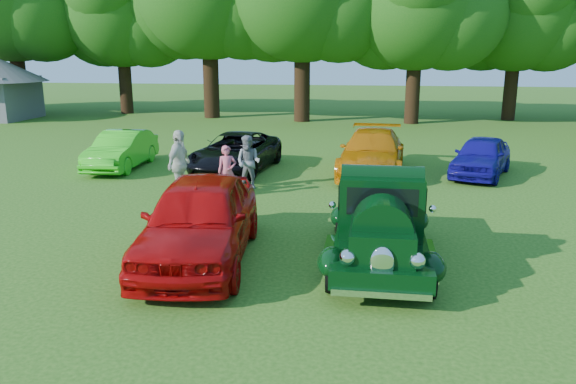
# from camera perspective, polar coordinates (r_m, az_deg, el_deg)

# --- Properties ---
(ground) EXTENTS (120.00, 120.00, 0.00)m
(ground) POSITION_cam_1_polar(r_m,az_deg,el_deg) (11.70, 3.42, -6.44)
(ground) COLOR #224D12
(ground) RESTS_ON ground
(hero_pickup) EXTENTS (2.19, 4.70, 1.84)m
(hero_pickup) POSITION_cam_1_polar(r_m,az_deg,el_deg) (11.22, 9.35, -3.21)
(hero_pickup) COLOR black
(hero_pickup) RESTS_ON ground
(red_convertible) EXTENTS (2.47, 5.13, 1.69)m
(red_convertible) POSITION_cam_1_polar(r_m,az_deg,el_deg) (11.33, -8.95, -2.77)
(red_convertible) COLOR #A30707
(red_convertible) RESTS_ON ground
(back_car_lime) EXTENTS (1.56, 4.08, 1.33)m
(back_car_lime) POSITION_cam_1_polar(r_m,az_deg,el_deg) (21.01, -16.57, 4.12)
(back_car_lime) COLOR green
(back_car_lime) RESTS_ON ground
(back_car_black) EXTENTS (2.72, 5.01, 1.33)m
(back_car_black) POSITION_cam_1_polar(r_m,az_deg,el_deg) (19.72, -5.31, 4.03)
(back_car_black) COLOR black
(back_car_black) RESTS_ON ground
(back_car_orange) EXTENTS (2.44, 5.27, 1.49)m
(back_car_orange) POSITION_cam_1_polar(r_m,az_deg,el_deg) (19.35, 8.55, 3.98)
(back_car_orange) COLOR #B86406
(back_car_orange) RESTS_ON ground
(back_car_blue) EXTENTS (2.81, 4.19, 1.32)m
(back_car_blue) POSITION_cam_1_polar(r_m,az_deg,el_deg) (20.01, 19.03, 3.45)
(back_car_blue) COLOR #110B7C
(back_car_blue) RESTS_ON ground
(spectator_pink) EXTENTS (0.64, 0.54, 1.50)m
(spectator_pink) POSITION_cam_1_polar(r_m,az_deg,el_deg) (16.18, -6.20, 2.08)
(spectator_pink) COLOR #D0556C
(spectator_pink) RESTS_ON ground
(spectator_grey) EXTENTS (0.92, 0.79, 1.63)m
(spectator_grey) POSITION_cam_1_polar(r_m,az_deg,el_deg) (17.16, -4.04, 3.05)
(spectator_grey) COLOR gray
(spectator_grey) RESTS_ON ground
(spectator_white) EXTENTS (0.65, 1.21, 1.96)m
(spectator_white) POSITION_cam_1_polar(r_m,az_deg,el_deg) (16.19, -10.99, 2.75)
(spectator_white) COLOR beige
(spectator_white) RESTS_ON ground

